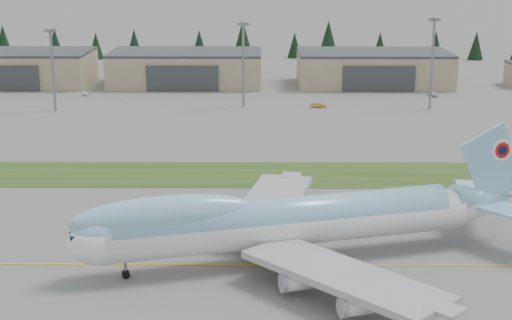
{
  "coord_description": "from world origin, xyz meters",
  "views": [
    {
      "loc": [
        9.73,
        -100.49,
        41.96
      ],
      "look_at": [
        8.55,
        26.13,
        8.0
      ],
      "focal_mm": 55.0,
      "sensor_mm": 36.0,
      "label": 1
    }
  ],
  "objects_px": {
    "boeing_747_freighter": "(286,221)",
    "service_vehicle_b": "(318,108)",
    "hangar_left": "(16,68)",
    "service_vehicle_c": "(433,96)",
    "hangar_right": "(373,68)",
    "service_vehicle_a": "(86,95)",
    "hangar_center": "(186,68)"
  },
  "relations": [
    {
      "from": "boeing_747_freighter",
      "to": "service_vehicle_b",
      "type": "relative_size",
      "value": 16.49
    },
    {
      "from": "hangar_left",
      "to": "service_vehicle_c",
      "type": "relative_size",
      "value": 11.31
    },
    {
      "from": "hangar_left",
      "to": "service_vehicle_c",
      "type": "distance_m",
      "value": 131.93
    },
    {
      "from": "hangar_right",
      "to": "service_vehicle_a",
      "type": "bearing_deg",
      "value": -167.39
    },
    {
      "from": "hangar_center",
      "to": "service_vehicle_b",
      "type": "xyz_separation_m",
      "value": [
        39.93,
        -37.84,
        -5.39
      ]
    },
    {
      "from": "hangar_left",
      "to": "service_vehicle_c",
      "type": "height_order",
      "value": "hangar_left"
    },
    {
      "from": "boeing_747_freighter",
      "to": "hangar_right",
      "type": "bearing_deg",
      "value": 61.63
    },
    {
      "from": "hangar_center",
      "to": "boeing_747_freighter",
      "type": "bearing_deg",
      "value": -79.32
    },
    {
      "from": "boeing_747_freighter",
      "to": "service_vehicle_c",
      "type": "distance_m",
      "value": 136.37
    },
    {
      "from": "hangar_right",
      "to": "service_vehicle_b",
      "type": "bearing_deg",
      "value": -117.93
    },
    {
      "from": "boeing_747_freighter",
      "to": "service_vehicle_a",
      "type": "height_order",
      "value": "boeing_747_freighter"
    },
    {
      "from": "service_vehicle_a",
      "to": "hangar_right",
      "type": "bearing_deg",
      "value": 10.77
    },
    {
      "from": "service_vehicle_a",
      "to": "service_vehicle_c",
      "type": "relative_size",
      "value": 0.86
    },
    {
      "from": "hangar_center",
      "to": "service_vehicle_c",
      "type": "distance_m",
      "value": 78.14
    },
    {
      "from": "hangar_right",
      "to": "service_vehicle_b",
      "type": "xyz_separation_m",
      "value": [
        -20.07,
        -37.84,
        -5.39
      ]
    },
    {
      "from": "service_vehicle_a",
      "to": "service_vehicle_b",
      "type": "bearing_deg",
      "value": -16.66
    },
    {
      "from": "hangar_center",
      "to": "service_vehicle_c",
      "type": "height_order",
      "value": "hangar_center"
    },
    {
      "from": "boeing_747_freighter",
      "to": "hangar_center",
      "type": "bearing_deg",
      "value": 84.52
    },
    {
      "from": "service_vehicle_a",
      "to": "service_vehicle_c",
      "type": "height_order",
      "value": "service_vehicle_a"
    },
    {
      "from": "hangar_left",
      "to": "service_vehicle_a",
      "type": "distance_m",
      "value": 33.61
    },
    {
      "from": "hangar_left",
      "to": "hangar_right",
      "type": "bearing_deg",
      "value": 0.0
    },
    {
      "from": "service_vehicle_b",
      "to": "hangar_left",
      "type": "bearing_deg",
      "value": 62.33
    },
    {
      "from": "hangar_left",
      "to": "service_vehicle_b",
      "type": "bearing_deg",
      "value": -21.73
    },
    {
      "from": "hangar_left",
      "to": "hangar_right",
      "type": "height_order",
      "value": "same"
    },
    {
      "from": "boeing_747_freighter",
      "to": "hangar_center",
      "type": "relative_size",
      "value": 1.41
    },
    {
      "from": "service_vehicle_a",
      "to": "service_vehicle_b",
      "type": "distance_m",
      "value": 70.65
    },
    {
      "from": "service_vehicle_b",
      "to": "service_vehicle_c",
      "type": "distance_m",
      "value": 39.37
    },
    {
      "from": "hangar_right",
      "to": "service_vehicle_c",
      "type": "relative_size",
      "value": 11.31
    },
    {
      "from": "hangar_right",
      "to": "boeing_747_freighter",
      "type": "bearing_deg",
      "value": -102.21
    },
    {
      "from": "service_vehicle_c",
      "to": "boeing_747_freighter",
      "type": "bearing_deg",
      "value": -125.75
    },
    {
      "from": "hangar_center",
      "to": "service_vehicle_a",
      "type": "height_order",
      "value": "hangar_center"
    },
    {
      "from": "service_vehicle_a",
      "to": "service_vehicle_b",
      "type": "height_order",
      "value": "service_vehicle_b"
    }
  ]
}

